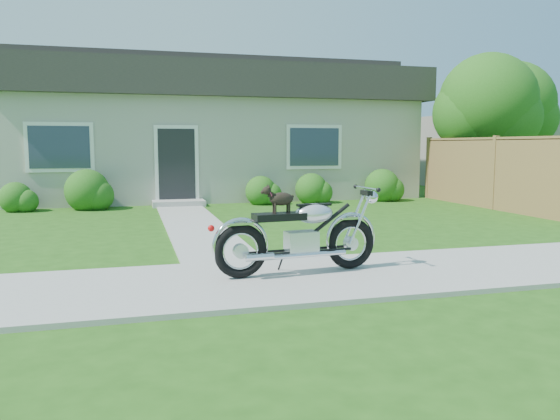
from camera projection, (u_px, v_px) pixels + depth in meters
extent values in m
plane|color=#235114|center=(355.00, 275.00, 6.97)|extent=(80.00, 80.00, 0.00)
cube|color=#9E9B93|center=(355.00, 274.00, 6.96)|extent=(24.00, 2.20, 0.04)
cube|color=#9E9B93|center=(194.00, 224.00, 11.36)|extent=(1.20, 8.00, 0.03)
cube|color=#A9A298|center=(214.00, 150.00, 18.28)|extent=(12.00, 6.00, 3.00)
cube|color=#2D2B28|center=(214.00, 89.00, 18.05)|extent=(12.60, 6.60, 1.00)
cube|color=#2D2B28|center=(213.00, 67.00, 17.96)|extent=(12.60, 2.00, 0.60)
cube|color=black|center=(177.00, 167.00, 15.04)|extent=(1.00, 0.06, 2.10)
cube|color=#9E9B93|center=(179.00, 203.00, 14.82)|extent=(1.40, 0.70, 0.16)
cube|color=#2D3847|center=(60.00, 147.00, 14.19)|extent=(1.70, 0.05, 1.30)
cube|color=#2D3847|center=(314.00, 147.00, 16.02)|extent=(1.70, 0.05, 1.30)
cube|color=olive|center=(495.00, 175.00, 14.02)|extent=(0.08, 6.50, 1.80)
cube|color=olive|center=(428.00, 168.00, 17.12)|extent=(0.12, 0.12, 1.90)
cube|color=olive|center=(495.00, 173.00, 14.01)|extent=(0.12, 0.12, 1.90)
cube|color=olive|center=(496.00, 139.00, 13.91)|extent=(0.08, 6.50, 0.08)
cylinder|color=#3D2B1C|center=(485.00, 161.00, 16.40)|extent=(0.28, 0.28, 2.37)
sphere|color=#265C18|center=(488.00, 102.00, 16.19)|extent=(2.85, 2.85, 2.85)
sphere|color=#265C18|center=(505.00, 117.00, 16.06)|extent=(2.09, 2.09, 2.09)
cylinder|color=#3D2B1C|center=(509.00, 156.00, 19.79)|extent=(0.28, 0.28, 2.52)
sphere|color=#265C18|center=(511.00, 104.00, 19.57)|extent=(3.02, 3.02, 3.02)
sphere|color=#265C18|center=(526.00, 118.00, 19.44)|extent=(2.22, 2.22, 2.22)
sphere|color=#265C18|center=(87.00, 191.00, 14.05)|extent=(1.13, 1.13, 1.13)
sphere|color=#265C18|center=(382.00, 186.00, 16.23)|extent=(1.03, 1.03, 1.03)
sphere|color=#265C18|center=(16.00, 198.00, 13.62)|extent=(0.80, 0.80, 0.80)
sphere|color=#265C18|center=(311.00, 189.00, 15.65)|extent=(0.93, 0.93, 0.93)
sphere|color=#265C18|center=(261.00, 191.00, 15.27)|extent=(0.87, 0.87, 0.87)
imported|color=#2E5E19|center=(90.00, 194.00, 14.12)|extent=(0.81, 0.86, 0.78)
imported|color=#33621B|center=(260.00, 193.00, 15.32)|extent=(0.43, 0.43, 0.65)
torus|color=black|center=(351.00, 243.00, 7.14)|extent=(0.68, 0.17, 0.67)
torus|color=black|center=(241.00, 251.00, 6.62)|extent=(0.68, 0.17, 0.67)
cube|color=silver|center=(301.00, 243.00, 6.89)|extent=(0.42, 0.27, 0.30)
ellipsoid|color=silver|center=(314.00, 213.00, 6.90)|extent=(0.53, 0.33, 0.26)
cube|color=black|center=(279.00, 217.00, 6.74)|extent=(0.67, 0.32, 0.09)
cube|color=silver|center=(351.00, 218.00, 7.10)|extent=(0.31, 0.17, 0.03)
cube|color=silver|center=(240.00, 223.00, 6.58)|extent=(0.31, 0.17, 0.03)
cylinder|color=silver|center=(367.00, 188.00, 7.13)|extent=(0.08, 0.60, 0.03)
sphere|color=silver|center=(372.00, 197.00, 7.17)|extent=(0.18, 0.18, 0.17)
cylinder|color=silver|center=(305.00, 255.00, 6.78)|extent=(1.10, 0.16, 0.06)
ellipsoid|color=black|center=(281.00, 199.00, 6.73)|extent=(0.32, 0.17, 0.16)
sphere|color=black|center=(267.00, 191.00, 6.65)|extent=(0.11, 0.11, 0.10)
cylinder|color=black|center=(273.00, 208.00, 6.74)|extent=(0.03, 0.03, 0.13)
cylinder|color=black|center=(275.00, 208.00, 6.68)|extent=(0.03, 0.03, 0.13)
cylinder|color=black|center=(287.00, 207.00, 6.81)|extent=(0.03, 0.03, 0.13)
cylinder|color=black|center=(289.00, 208.00, 6.74)|extent=(0.03, 0.03, 0.13)
torus|color=#A32B4E|center=(270.00, 194.00, 6.67)|extent=(0.06, 0.09, 0.08)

